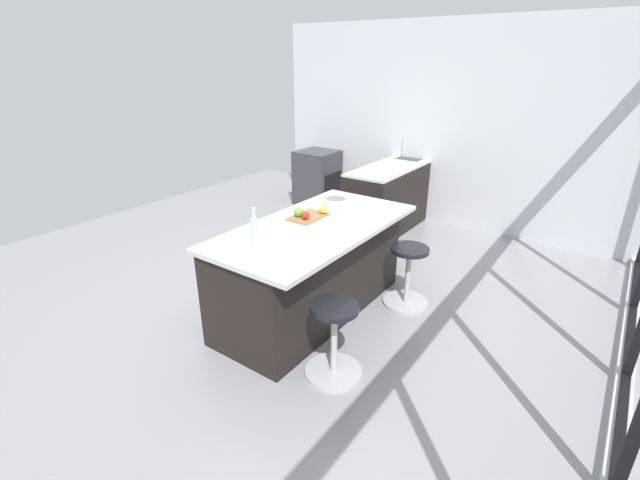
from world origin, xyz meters
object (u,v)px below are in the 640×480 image
Objects in this scene: water_bottle at (255,231)px; stool_by_window at (407,278)px; kitchen_island at (311,268)px; apple_red at (305,216)px; cutting_board at (308,217)px; oven_range at (318,177)px; fruit_bowl at (336,202)px; apple_yellow at (323,210)px; apple_green at (299,212)px; stool_middle at (334,342)px.

stool_by_window is at bearing 150.06° from water_bottle.
apple_red reaches higher than kitchen_island.
apple_red reaches higher than cutting_board.
fruit_bowl reaches higher than oven_range.
cutting_board is 4.73× the size of apple_yellow.
water_bottle is at bearing -1.31° from apple_yellow.
apple_green is 1.23× the size of apple_red.
stool_middle is 6.90× the size of apple_green.
water_bottle is at bearing -5.14° from kitchen_island.
oven_range is 3.23m from cutting_board.
stool_middle is 1.56m from fruit_bowl.
apple_yellow is at bearing 147.41° from apple_green.
apple_green is at bearing -103.97° from apple_red.
stool_middle is (0.63, 0.68, -0.17)m from kitchen_island.
cutting_board is at bearing 34.32° from oven_range.
stool_middle is 1.25m from cutting_board.
apple_green is 0.70m from water_bottle.
cutting_board is at bearing -132.94° from stool_middle.
water_bottle is at bearing -29.94° from stool_by_window.
stool_by_window is at bearing 123.46° from cutting_board.
stool_by_window is 1.27m from stool_middle.
apple_red is (2.73, 1.85, 0.51)m from oven_range.
stool_by_window is at bearing 180.00° from stool_middle.
kitchen_island is 0.94m from stool_middle.
water_bottle is (0.01, -0.74, 0.72)m from stool_middle.
stool_middle is 2.60× the size of fruit_bowl.
apple_yellow is (-0.88, -0.72, 0.66)m from stool_middle.
apple_red is at bearing -102.11° from kitchen_island.
apple_green is 0.38× the size of fruit_bowl.
apple_red reaches higher than oven_range.
stool_middle is at bearing 0.00° from stool_by_window.
kitchen_island is at bearing -46.96° from stool_by_window.
stool_by_window is 1.92× the size of water_bottle.
fruit_bowl is at bearing -167.52° from apple_yellow.
apple_yellow is (0.39, -0.72, 0.66)m from stool_by_window.
kitchen_island is 5.59× the size of cutting_board.
apple_yellow is 0.24m from apple_green.
cutting_board is at bearing -154.67° from apple_red.
water_bottle is at bearing 9.03° from apple_green.
kitchen_island is 3.35× the size of stool_middle.
apple_yellow is (-0.13, 0.08, 0.05)m from cutting_board.
cutting_board is 0.16m from apple_yellow.
water_bottle is at bearing 28.75° from oven_range.
apple_green is at bearing -170.97° from water_bottle.
apple_green reaches higher than fruit_bowl.
stool_by_window is 1.00× the size of stool_middle.
apple_yellow is 0.32m from fruit_bowl.
cutting_board is (-0.74, -0.80, 0.61)m from stool_middle.
fruit_bowl is (-0.45, 0.01, 0.03)m from cutting_board.
water_bottle reaches higher than oven_range.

